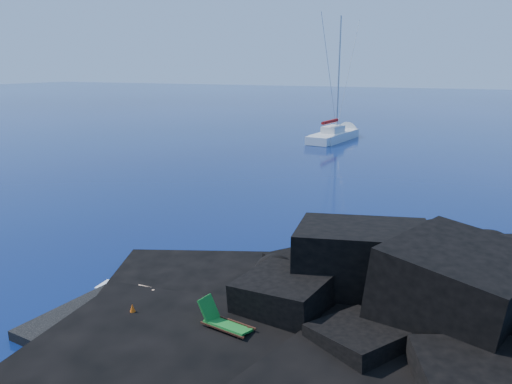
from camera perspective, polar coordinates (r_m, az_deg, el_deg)
ground at (r=20.49m, az=-21.85°, el=-12.81°), size 400.00×400.00×0.00m
headland at (r=17.69m, az=19.46°, el=-17.12°), size 24.00×24.00×3.60m
beach at (r=18.13m, az=-10.36°, el=-15.67°), size 9.08×6.86×0.70m
surf_foam at (r=21.31m, az=-2.21°, el=-10.64°), size 10.00×8.00×0.06m
sailboat at (r=62.42m, az=8.95°, el=5.87°), size 4.56×14.27×14.70m
deck_chair at (r=16.75m, az=-3.24°, el=-14.29°), size 1.92×1.09×1.25m
towel at (r=20.23m, az=-12.72°, el=-11.26°), size 2.05×1.00×0.05m
sunbather at (r=20.16m, az=-12.74°, el=-10.87°), size 1.89×0.49×0.25m
marker_cone at (r=18.41m, az=-13.91°, el=-13.11°), size 0.50×0.50×0.58m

